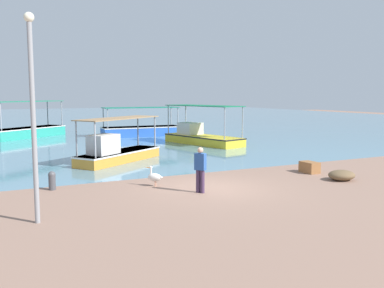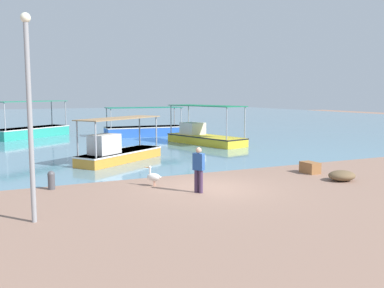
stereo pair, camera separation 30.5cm
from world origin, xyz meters
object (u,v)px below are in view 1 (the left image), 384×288
Objects in this scene: net_pile at (342,175)px; fishing_boat_near_left at (201,136)px; fishing_boat_center at (27,130)px; fishing_boat_far_right at (116,151)px; fishing_boat_outer at (141,130)px; fisherman_standing at (200,168)px; pelican at (155,177)px; mooring_bollard at (52,180)px; cargo_crate at (310,167)px; lamp_post at (33,107)px.

fishing_boat_near_left is at bearing 87.08° from net_pile.
fishing_boat_center is 1.22× the size of fishing_boat_far_right.
fishing_boat_outer is 7.54m from fishing_boat_near_left.
fishing_boat_center is 5.66× the size of net_pile.
fishing_boat_far_right is 8.22m from fisherman_standing.
net_pile is (1.31, -21.56, -0.34)m from fishing_boat_outer.
pelican is (-8.24, -11.90, -0.22)m from fishing_boat_near_left.
cargo_crate is (11.21, -1.56, -0.13)m from mooring_bollard.
mooring_bollard is at bearing 172.06° from cargo_crate.
mooring_bollard is 0.61× the size of net_pile.
fisherman_standing is (-7.13, -13.69, 0.31)m from fishing_boat_near_left.
net_pile is (6.40, -0.61, -0.69)m from fisherman_standing.
fishing_boat_far_right is 11.38m from net_pile.
fishing_boat_far_right is at bearing -145.24° from fishing_boat_near_left.
net_pile is at bearing -88.81° from cargo_crate.
lamp_post reaches higher than pelican.
lamp_post is (-12.97, -14.95, 2.67)m from fishing_boat_near_left.
fishing_boat_outer is 19.66m from cargo_crate.
fishing_boat_center is at bearing 85.42° from lamp_post.
lamp_post is 12.83m from cargo_crate.
fishing_boat_center reaches higher than fishing_boat_outer.
mooring_bollard is (-1.02, -21.06, -0.21)m from fishing_boat_center.
fisherman_standing is at bearing -168.25° from cargo_crate.
fisherman_standing is at bearing -84.27° from fishing_boat_far_right.
pelican reaches higher than net_pile.
lamp_post is 4.92× the size of net_pile.
lamp_post reaches higher than fishing_boat_outer.
pelican is 0.68× the size of net_pile.
net_pile is at bearing -92.92° from fishing_boat_near_left.
fishing_boat_near_left is 14.33m from net_pile.
pelican is (2.71, -22.16, -0.22)m from fishing_boat_center.
fisherman_standing reaches higher than cargo_crate.
mooring_bollard is (-4.02, -5.29, -0.21)m from fishing_boat_far_right.
fishing_boat_near_left is at bearing -74.29° from fishing_boat_outer.
fishing_boat_far_right is at bearing 52.73° from mooring_bollard.
fisherman_standing reaches higher than mooring_bollard.
fishing_boat_far_right is at bearing 129.43° from net_pile.
pelican is (-0.29, -6.38, -0.22)m from fishing_boat_far_right.
mooring_bollard is (0.99, 4.14, -2.88)m from lamp_post.
cargo_crate is at bearing -65.77° from fishing_boat_center.
lamp_post is at bearing -177.00° from net_pile.
pelican reaches higher than cargo_crate.
fishing_boat_near_left is 9.46× the size of mooring_bollard.
fishing_boat_far_right is at bearing -79.24° from fishing_boat_center.
fisherman_standing is (5.83, 1.25, -2.36)m from lamp_post.
fishing_boat_far_right is 11.01m from lamp_post.
lamp_post is 5.14m from mooring_bollard.
fisherman_standing is 6.47m from net_pile.
fishing_boat_near_left reaches higher than cargo_crate.
cargo_crate is at bearing -3.56° from pelican.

